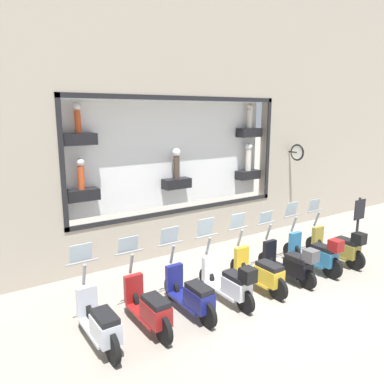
# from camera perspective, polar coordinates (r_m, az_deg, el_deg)

# --- Properties ---
(ground_plane) EXTENTS (120.00, 120.00, 0.00)m
(ground_plane) POSITION_cam_1_polar(r_m,az_deg,el_deg) (8.64, 11.37, -15.54)
(ground_plane) COLOR gray
(building_facade) EXTENTS (1.20, 36.00, 8.90)m
(building_facade) POSITION_cam_1_polar(r_m,az_deg,el_deg) (10.52, -2.10, 15.17)
(building_facade) COLOR #ADA08E
(building_facade) RESTS_ON ground_plane
(scooter_olive_0) EXTENTS (1.81, 0.61, 1.61)m
(scooter_olive_0) POSITION_cam_1_polar(r_m,az_deg,el_deg) (10.78, 21.50, -7.72)
(scooter_olive_0) COLOR black
(scooter_olive_0) RESTS_ON ground_plane
(scooter_teal_1) EXTENTS (1.81, 0.61, 1.65)m
(scooter_teal_1) POSITION_cam_1_polar(r_m,az_deg,el_deg) (10.05, 18.39, -8.88)
(scooter_teal_1) COLOR black
(scooter_teal_1) RESTS_ON ground_plane
(scooter_black_2) EXTENTS (1.79, 0.60, 1.53)m
(scooter_black_2) POSITION_cam_1_polar(r_m,az_deg,el_deg) (9.36, 14.86, -10.41)
(scooter_black_2) COLOR black
(scooter_black_2) RESTS_ON ground_plane
(scooter_yellow_3) EXTENTS (1.80, 0.61, 1.63)m
(scooter_yellow_3) POSITION_cam_1_polar(r_m,az_deg,el_deg) (8.78, 10.34, -11.90)
(scooter_yellow_3) COLOR black
(scooter_yellow_3) RESTS_ON ground_plane
(scooter_white_4) EXTENTS (1.80, 0.60, 1.66)m
(scooter_white_4) POSITION_cam_1_polar(r_m,az_deg,el_deg) (8.14, 5.77, -13.48)
(scooter_white_4) COLOR black
(scooter_white_4) RESTS_ON ground_plane
(scooter_navy_5) EXTENTS (1.80, 0.61, 1.61)m
(scooter_navy_5) POSITION_cam_1_polar(r_m,az_deg,el_deg) (7.69, -0.15, -15.32)
(scooter_navy_5) COLOR black
(scooter_navy_5) RESTS_ON ground_plane
(scooter_red_6) EXTENTS (1.81, 0.61, 1.58)m
(scooter_red_6) POSITION_cam_1_polar(r_m,az_deg,el_deg) (7.27, -6.61, -17.08)
(scooter_red_6) COLOR black
(scooter_red_6) RESTS_ON ground_plane
(scooter_silver_7) EXTENTS (1.81, 0.61, 1.63)m
(scooter_silver_7) POSITION_cam_1_polar(r_m,az_deg,el_deg) (6.95, -13.91, -18.77)
(scooter_silver_7) COLOR black
(scooter_silver_7) RESTS_ON ground_plane
(shop_sign_post) EXTENTS (0.36, 0.45, 1.72)m
(shop_sign_post) POSITION_cam_1_polar(r_m,az_deg,el_deg) (11.24, 23.94, -4.73)
(shop_sign_post) COLOR #232326
(shop_sign_post) RESTS_ON ground_plane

